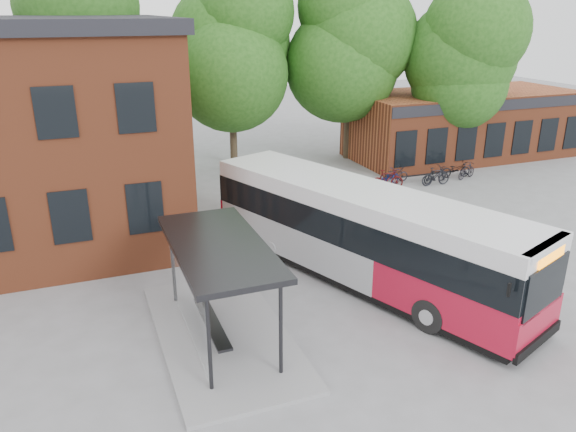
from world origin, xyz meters
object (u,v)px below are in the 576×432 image
object	(u,v)px
bicycle_2	(394,174)
bicycle_6	(456,169)
city_bus	(361,235)
bicycle_7	(467,171)
bicycle_0	(389,178)
bicycle_3	(436,176)
bicycle_4	(435,175)
bicycle_1	(387,180)
bus_shelter	(221,291)

from	to	relation	value
bicycle_2	bicycle_6	xyz separation A→B (m)	(3.64, -0.46, 0.03)
city_bus	bicycle_6	xyz separation A→B (m)	(10.77, 9.05, -1.15)
bicycle_7	bicycle_2	bearing A→B (deg)	57.69
bicycle_0	bicycle_6	distance (m)	4.23
bicycle_3	bicycle_4	size ratio (longest dim) A/B	0.97
bicycle_0	bicycle_1	xyz separation A→B (m)	(-0.47, -0.54, 0.10)
bicycle_6	bicycle_3	bearing A→B (deg)	122.28
bicycle_0	bicycle_7	xyz separation A→B (m)	(4.63, -0.38, 0.02)
bicycle_1	bicycle_4	xyz separation A→B (m)	(3.03, 0.14, -0.09)
bicycle_1	bicycle_2	distance (m)	1.49
bicycle_6	bicycle_1	bearing A→B (deg)	105.00
bicycle_1	bicycle_6	distance (m)	4.73
bicycle_0	bicycle_1	world-z (taller)	bicycle_1
city_bus	bicycle_4	xyz separation A→B (m)	(9.11, 8.60, -1.16)
bicycle_2	bicycle_4	bearing A→B (deg)	-109.04
bicycle_1	bicycle_2	xyz separation A→B (m)	(1.06, 1.04, -0.11)
city_bus	bicycle_7	size ratio (longest dim) A/B	8.38
bicycle_6	bicycle_7	distance (m)	0.58
bus_shelter	bicycle_1	xyz separation A→B (m)	(11.45, 10.35, -0.92)
bus_shelter	bicycle_4	distance (m)	17.91
bicycle_6	bicycle_7	world-z (taller)	bicycle_7
bicycle_7	city_bus	bearing A→B (deg)	107.63
bus_shelter	bicycle_4	size ratio (longest dim) A/B	4.13
city_bus	bicycle_3	world-z (taller)	city_bus
bicycle_3	bicycle_2	bearing A→B (deg)	54.54
bicycle_3	bicycle_6	world-z (taller)	bicycle_3
bus_shelter	bicycle_0	bearing A→B (deg)	42.42
bus_shelter	bicycle_1	world-z (taller)	bus_shelter
bicycle_6	bicycle_2	bearing A→B (deg)	90.75
bus_shelter	bicycle_7	world-z (taller)	bus_shelter
bicycle_0	bicycle_6	size ratio (longest dim) A/B	0.96
bicycle_0	bicycle_4	world-z (taller)	bicycle_4
bicycle_0	bicycle_1	distance (m)	0.72
bus_shelter	bicycle_1	distance (m)	15.47
bicycle_3	bicycle_4	bearing A→B (deg)	-29.43
bicycle_2	bicycle_3	world-z (taller)	bicycle_3
bicycle_3	bicycle_7	size ratio (longest dim) A/B	1.09
bus_shelter	bicycle_2	distance (m)	16.95
bicycle_1	bicycle_2	bearing A→B (deg)	-35.70
bus_shelter	bicycle_2	bearing A→B (deg)	42.33
bicycle_2	bicycle_4	world-z (taller)	bicycle_4
bicycle_1	bicycle_3	world-z (taller)	bicycle_1
city_bus	bicycle_6	distance (m)	14.12
bus_shelter	bicycle_3	distance (m)	17.45
bicycle_1	bicycle_6	bearing A→B (deg)	-73.22
city_bus	bicycle_6	world-z (taller)	city_bus
bus_shelter	bicycle_0	distance (m)	16.18
bicycle_0	bicycle_4	bearing A→B (deg)	-122.58
bicycle_0	bicycle_6	bearing A→B (deg)	-113.06
bus_shelter	bicycle_1	bearing A→B (deg)	42.11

